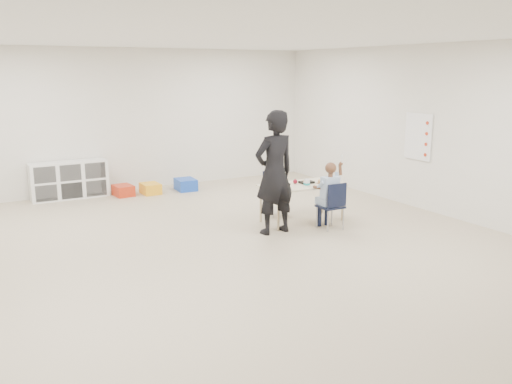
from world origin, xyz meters
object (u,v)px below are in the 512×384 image
cubby_shelf (69,180)px  adult (274,173)px  table (302,203)px  chair_near (330,205)px  child (331,192)px

cubby_shelf → adult: (2.21, -3.80, 0.56)m
table → chair_near: bearing=-74.8°
adult → table: bearing=-161.5°
chair_near → cubby_shelf: bearing=127.8°
child → adult: adult is taller
child → adult: 0.95m
table → child: size_ratio=1.16×
chair_near → adult: (-0.86, 0.23, 0.55)m
table → child: (0.14, -0.55, 0.27)m
cubby_shelf → adult: adult is taller
table → chair_near: size_ratio=1.83×
chair_near → cubby_shelf: (-3.07, 4.04, -0.01)m
cubby_shelf → adult: 4.43m
adult → child: bearing=159.1°
chair_near → adult: 1.04m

